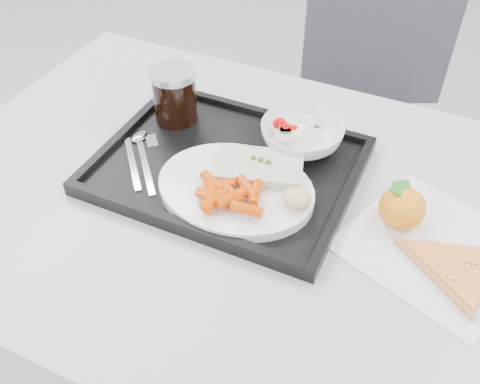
% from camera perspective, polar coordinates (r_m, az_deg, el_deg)
% --- Properties ---
extents(table, '(1.20, 0.80, 0.75)m').
position_cam_1_polar(table, '(0.96, 1.91, -3.70)').
color(table, '#A8A9AB').
rests_on(table, ground).
extents(chair, '(0.55, 0.56, 0.93)m').
position_cam_1_polar(chair, '(1.58, 12.76, 9.64)').
color(chair, '#3B3B42').
rests_on(chair, ground).
extents(tray, '(0.45, 0.35, 0.03)m').
position_cam_1_polar(tray, '(0.96, -1.33, 2.66)').
color(tray, black).
rests_on(tray, table).
extents(dinner_plate, '(0.27, 0.27, 0.02)m').
position_cam_1_polar(dinner_plate, '(0.90, -0.48, 0.34)').
color(dinner_plate, white).
rests_on(dinner_plate, tray).
extents(fish_fillet, '(0.16, 0.13, 0.03)m').
position_cam_1_polar(fish_fillet, '(0.91, 2.11, 2.68)').
color(fish_fillet, beige).
rests_on(fish_fillet, dinner_plate).
extents(bread_roll, '(0.06, 0.06, 0.03)m').
position_cam_1_polar(bread_roll, '(0.85, 6.06, -0.71)').
color(bread_roll, beige).
rests_on(bread_roll, dinner_plate).
extents(salad_bowl, '(0.15, 0.15, 0.05)m').
position_cam_1_polar(salad_bowl, '(0.99, 6.62, 6.04)').
color(salad_bowl, white).
rests_on(salad_bowl, tray).
extents(cola_glass, '(0.09, 0.09, 0.11)m').
position_cam_1_polar(cola_glass, '(1.05, -7.00, 10.34)').
color(cola_glass, black).
rests_on(cola_glass, tray).
extents(cutlery, '(0.14, 0.15, 0.01)m').
position_cam_1_polar(cutlery, '(0.99, -10.58, 4.08)').
color(cutlery, silver).
rests_on(cutlery, tray).
extents(napkin, '(0.32, 0.31, 0.00)m').
position_cam_1_polar(napkin, '(0.89, 20.06, -5.61)').
color(napkin, silver).
rests_on(napkin, table).
extents(tangerine, '(0.09, 0.09, 0.07)m').
position_cam_1_polar(tangerine, '(0.89, 16.92, -1.59)').
color(tangerine, orange).
rests_on(tangerine, napkin).
extents(pizza_slice, '(0.23, 0.23, 0.02)m').
position_cam_1_polar(pizza_slice, '(0.86, 22.07, -7.54)').
color(pizza_slice, tan).
rests_on(pizza_slice, napkin).
extents(carrot_pile, '(0.13, 0.10, 0.02)m').
position_cam_1_polar(carrot_pile, '(0.85, -1.30, -0.24)').
color(carrot_pile, '#CD4103').
rests_on(carrot_pile, dinner_plate).
extents(salad_contents, '(0.07, 0.08, 0.02)m').
position_cam_1_polar(salad_contents, '(0.99, 5.97, 6.71)').
color(salad_contents, '#CB0002').
rests_on(salad_contents, salad_bowl).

